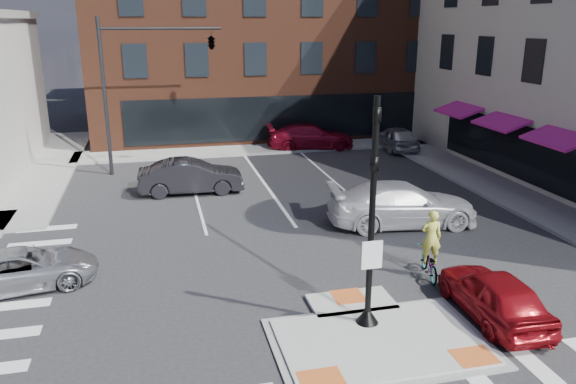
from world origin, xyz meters
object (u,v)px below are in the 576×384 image
object	(u,v)px
bg_car_dark	(191,176)
cyclist	(430,255)
silver_suv	(23,269)
bg_car_silver	(396,138)
red_sedan	(494,294)
bg_car_red	(310,137)
white_pickup	(403,204)

from	to	relation	value
bg_car_dark	cyclist	world-z (taller)	cyclist
bg_car_dark	silver_suv	bearing A→B (deg)	148.98
silver_suv	bg_car_silver	xyz separation A→B (m)	(18.81, 15.00, 0.15)
red_sedan	cyclist	bearing A→B (deg)	-77.50
bg_car_red	cyclist	bearing A→B (deg)	-178.64
red_sedan	white_pickup	size ratio (longest dim) A/B	0.69
bg_car_red	silver_suv	bearing A→B (deg)	145.87
white_pickup	cyclist	xyz separation A→B (m)	(-1.16, -4.58, -0.11)
bg_car_silver	silver_suv	bearing A→B (deg)	42.15
cyclist	silver_suv	bearing A→B (deg)	2.70
white_pickup	bg_car_red	size ratio (longest dim) A/B	1.08
bg_car_silver	bg_car_red	distance (m)	5.36
silver_suv	cyclist	world-z (taller)	cyclist
red_sedan	bg_car_red	size ratio (longest dim) A/B	0.74
silver_suv	white_pickup	bearing A→B (deg)	-89.78
bg_car_dark	cyclist	distance (m)	12.76
bg_car_dark	bg_car_silver	size ratio (longest dim) A/B	1.10
silver_suv	bg_car_silver	world-z (taller)	bg_car_silver
silver_suv	bg_car_red	distance (m)	21.43
silver_suv	bg_car_dark	world-z (taller)	bg_car_dark
white_pickup	silver_suv	bearing A→B (deg)	106.59
silver_suv	white_pickup	distance (m)	13.68
bg_car_dark	bg_car_silver	bearing A→B (deg)	-62.26
red_sedan	bg_car_red	world-z (taller)	bg_car_red
silver_suv	bg_car_silver	distance (m)	24.06
bg_car_red	bg_car_silver	bearing A→B (deg)	-100.75
red_sedan	bg_car_red	bearing A→B (deg)	-90.09
bg_car_dark	cyclist	bearing A→B (deg)	-146.51
cyclist	white_pickup	bearing A→B (deg)	-91.40
silver_suv	white_pickup	xyz separation A→B (m)	(13.47, 2.38, 0.25)
bg_car_silver	cyclist	bearing A→B (deg)	72.88
white_pickup	bg_car_red	distance (m)	14.12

